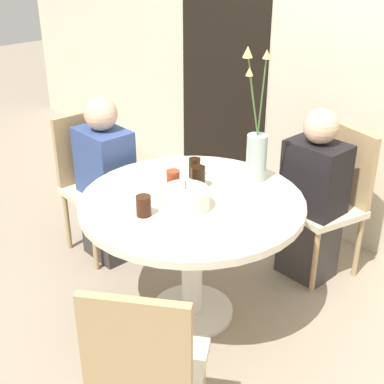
# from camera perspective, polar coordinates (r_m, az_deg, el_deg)

# --- Properties ---
(ground_plane) EXTENTS (16.00, 16.00, 0.00)m
(ground_plane) POSITION_cam_1_polar(r_m,az_deg,el_deg) (3.10, 0.00, -12.73)
(ground_plane) COLOR gray
(wall_back) EXTENTS (8.00, 0.05, 2.60)m
(wall_back) POSITION_cam_1_polar(r_m,az_deg,el_deg) (3.52, 16.95, 14.52)
(wall_back) COLOR beige
(wall_back) RESTS_ON ground_plane
(doorway_panel) EXTENTS (0.90, 0.01, 2.05)m
(doorway_panel) POSITION_cam_1_polar(r_m,az_deg,el_deg) (4.22, 3.28, 13.54)
(doorway_panel) COLOR black
(doorway_panel) RESTS_ON ground_plane
(dining_table) EXTENTS (1.15, 1.15, 0.72)m
(dining_table) POSITION_cam_1_polar(r_m,az_deg,el_deg) (2.77, 0.00, -3.11)
(dining_table) COLOR beige
(dining_table) RESTS_ON ground_plane
(chair_far_back) EXTENTS (0.48, 0.48, 0.91)m
(chair_far_back) POSITION_cam_1_polar(r_m,az_deg,el_deg) (3.33, 14.84, -0.20)
(chair_far_back) COLOR beige
(chair_far_back) RESTS_ON ground_plane
(chair_near_front) EXTENTS (0.41, 0.41, 0.91)m
(chair_near_front) POSITION_cam_1_polar(r_m,az_deg,el_deg) (3.52, -10.56, 1.70)
(chair_near_front) COLOR beige
(chair_near_front) RESTS_ON ground_plane
(chair_left_flank) EXTENTS (0.56, 0.56, 0.91)m
(chair_left_flank) POSITION_cam_1_polar(r_m,az_deg,el_deg) (2.05, -4.99, -18.41)
(chair_left_flank) COLOR beige
(chair_left_flank) RESTS_ON ground_plane
(birthday_cake) EXTENTS (0.23, 0.23, 0.15)m
(birthday_cake) POSITION_cam_1_polar(r_m,az_deg,el_deg) (2.60, -0.72, -0.70)
(birthday_cake) COLOR white
(birthday_cake) RESTS_ON dining_table
(flower_vase) EXTENTS (0.13, 0.16, 0.72)m
(flower_vase) POSITION_cam_1_polar(r_m,az_deg,el_deg) (2.87, 6.86, 4.56)
(flower_vase) COLOR #9EB2AD
(flower_vase) RESTS_ON dining_table
(side_plate) EXTENTS (0.16, 0.16, 0.01)m
(side_plate) POSITION_cam_1_polar(r_m,az_deg,el_deg) (2.33, 2.68, -5.45)
(side_plate) COLOR silver
(side_plate) RESTS_ON dining_table
(drink_glass_0) EXTENTS (0.07, 0.07, 0.11)m
(drink_glass_0) POSITION_cam_1_polar(r_m,az_deg,el_deg) (2.93, 0.27, 2.60)
(drink_glass_0) COLOR black
(drink_glass_0) RESTS_ON dining_table
(drink_glass_1) EXTENTS (0.07, 0.07, 0.13)m
(drink_glass_1) POSITION_cam_1_polar(r_m,az_deg,el_deg) (2.74, -2.03, 1.08)
(drink_glass_1) COLOR maroon
(drink_glass_1) RESTS_ON dining_table
(drink_glass_2) EXTENTS (0.07, 0.07, 0.10)m
(drink_glass_2) POSITION_cam_1_polar(r_m,az_deg,el_deg) (2.54, -5.19, -1.48)
(drink_glass_2) COLOR #33190C
(drink_glass_2) RESTS_ON dining_table
(drink_glass_3) EXTENTS (0.08, 0.08, 0.12)m
(drink_glass_3) POSITION_cam_1_polar(r_m,az_deg,el_deg) (2.80, 0.65, 1.58)
(drink_glass_3) COLOR black
(drink_glass_3) RESTS_ON dining_table
(person_guest) EXTENTS (0.34, 0.24, 1.07)m
(person_guest) POSITION_cam_1_polar(r_m,az_deg,el_deg) (3.24, 12.74, -1.01)
(person_guest) COLOR #383333
(person_guest) RESTS_ON ground_plane
(person_boy) EXTENTS (0.34, 0.24, 1.07)m
(person_boy) POSITION_cam_1_polar(r_m,az_deg,el_deg) (3.40, -9.12, 0.67)
(person_boy) COLOR #383333
(person_boy) RESTS_ON ground_plane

